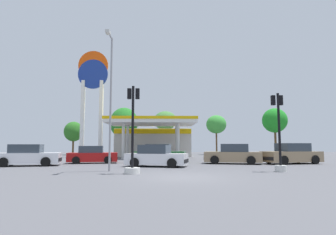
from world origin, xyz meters
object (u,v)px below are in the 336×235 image
Objects in this scene: car_5 at (28,156)px; corner_streetlamp at (110,90)px; tree_3 at (216,125)px; car_4 at (291,154)px; tree_0 at (74,132)px; traffic_signal_0 at (133,145)px; traffic_signal_1 at (279,141)px; car_0 at (156,157)px; tree_1 at (124,123)px; car_3 at (160,154)px; tree_2 at (165,121)px; car_2 at (93,155)px; station_pole_sign at (93,90)px; car_1 at (233,155)px; tree_4 at (275,121)px.

car_5 is 0.58× the size of corner_streetlamp.
car_5 is 0.74× the size of tree_3.
tree_0 reaches higher than car_4.
traffic_signal_0 is 1.04× the size of traffic_signal_1.
car_5 is (-9.23, 0.76, 0.02)m from car_0.
tree_1 is 0.93× the size of corner_streetlamp.
car_3 is 0.62× the size of tree_1.
traffic_signal_1 is 0.88× the size of tree_0.
tree_2 reaches higher than tree_0.
car_0 is 6.45m from car_2.
car_1 is at bearing -37.87° from station_pole_sign.
car_4 is 20.08m from car_5.
car_2 is 9.38m from traffic_signal_0.
tree_0 is 30.90m from tree_4.
traffic_signal_1 is (8.20, 0.96, 0.24)m from traffic_signal_0.
tree_4 is at bearing 39.04° from car_2.
car_0 is at bearing -128.35° from tree_4.
tree_1 is at bearing 114.98° from traffic_signal_1.
tree_1 is at bearing 81.39° from car_5.
car_0 is 5.92m from corner_streetlamp.
station_pole_sign is at bearing 120.59° from car_0.
corner_streetlamp is at bearing -68.99° from car_2.
station_pole_sign reaches higher than car_2.
car_2 is 8.64m from corner_streetlamp.
car_3 reaches higher than car_0.
tree_1 reaches higher than car_3.
traffic_signal_0 is 30.27m from tree_0.
tree_0 reaches higher than car_3.
car_4 is at bearing -1.05° from car_1.
station_pole_sign is at bearing -60.50° from tree_0.
tree_2 is 0.94× the size of tree_4.
corner_streetlamp is (-9.67, 0.23, 2.96)m from traffic_signal_1.
tree_2 is at bearing -10.77° from tree_1.
car_5 is at bearing -155.59° from car_3.
car_5 is at bearing -79.55° from tree_0.
traffic_signal_1 is (6.88, -8.79, 1.00)m from car_3.
corner_streetlamp reaches higher than tree_2.
tree_0 is at bearing 133.93° from car_1.
tree_3 is at bearing 169.81° from tree_4.
car_0 is at bearing 76.58° from traffic_signal_0.
tree_3 is (8.83, 23.72, 4.04)m from car_0.
car_4 is at bearing -84.79° from tree_3.
car_2 is 0.86× the size of car_4.
traffic_signal_0 is at bearing -148.02° from car_4.
traffic_signal_0 reaches higher than car_0.
station_pole_sign reaches higher than tree_4.
station_pole_sign is 2.83× the size of traffic_signal_0.
car_4 is at bearing -40.03° from tree_0.
tree_4 is (26.76, 21.39, 4.51)m from car_5.
car_2 is at bearing 175.81° from car_1.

